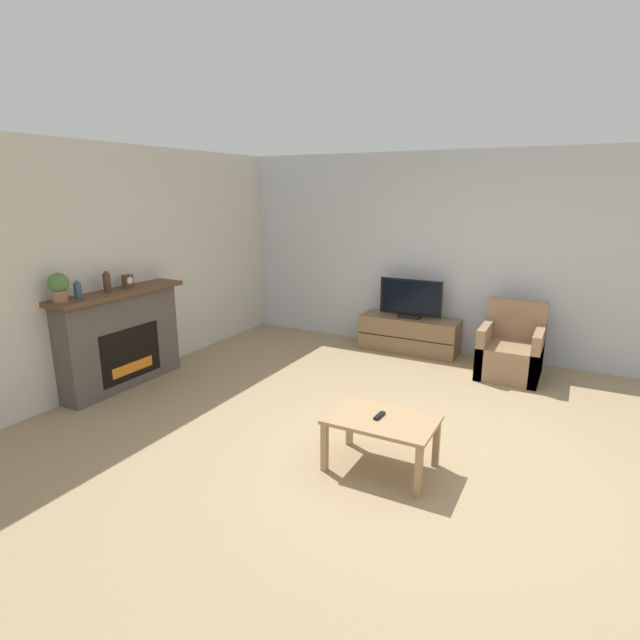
# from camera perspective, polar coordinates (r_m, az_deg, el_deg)

# --- Properties ---
(ground_plane) EXTENTS (24.00, 24.00, 0.00)m
(ground_plane) POSITION_cam_1_polar(r_m,az_deg,el_deg) (4.55, 10.57, -14.46)
(ground_plane) COLOR #9E8460
(wall_back) EXTENTS (12.00, 0.06, 2.70)m
(wall_back) POSITION_cam_1_polar(r_m,az_deg,el_deg) (6.91, 18.59, 6.87)
(wall_back) COLOR silver
(wall_back) RESTS_ON ground
(wall_left) EXTENTS (0.06, 12.00, 2.70)m
(wall_left) POSITION_cam_1_polar(r_m,az_deg,el_deg) (6.13, -22.84, 5.58)
(wall_left) COLOR beige
(wall_left) RESTS_ON ground
(fireplace) EXTENTS (0.41, 1.59, 1.12)m
(fireplace) POSITION_cam_1_polar(r_m,az_deg,el_deg) (6.08, -21.80, -1.90)
(fireplace) COLOR #564C47
(fireplace) RESTS_ON ground
(mantel_vase_left) EXTENTS (0.07, 0.07, 0.18)m
(mantel_vase_left) POSITION_cam_1_polar(r_m,az_deg,el_deg) (5.64, -25.96, 3.11)
(mantel_vase_left) COLOR #385670
(mantel_vase_left) RESTS_ON fireplace
(mantel_vase_centre_left) EXTENTS (0.08, 0.08, 0.23)m
(mantel_vase_centre_left) POSITION_cam_1_polar(r_m,az_deg,el_deg) (5.85, -23.18, 3.99)
(mantel_vase_centre_left) COLOR #512D23
(mantel_vase_centre_left) RESTS_ON fireplace
(mantel_clock) EXTENTS (0.08, 0.11, 0.15)m
(mantel_clock) POSITION_cam_1_polar(r_m,az_deg,el_deg) (6.03, -21.11, 4.16)
(mantel_clock) COLOR brown
(mantel_clock) RESTS_ON fireplace
(potted_plant) EXTENTS (0.20, 0.20, 0.29)m
(potted_plant) POSITION_cam_1_polar(r_m,az_deg,el_deg) (5.52, -27.69, 3.48)
(potted_plant) COLOR #936B4C
(potted_plant) RESTS_ON fireplace
(tv_stand) EXTENTS (1.36, 0.45, 0.49)m
(tv_stand) POSITION_cam_1_polar(r_m,az_deg,el_deg) (7.06, 10.12, -1.63)
(tv_stand) COLOR brown
(tv_stand) RESTS_ON ground
(tv) EXTENTS (0.87, 0.18, 0.53)m
(tv) POSITION_cam_1_polar(r_m,az_deg,el_deg) (6.94, 10.30, 2.27)
(tv) COLOR black
(tv) RESTS_ON tv_stand
(armchair) EXTENTS (0.70, 0.76, 0.88)m
(armchair) POSITION_cam_1_polar(r_m,az_deg,el_deg) (6.49, 20.96, -3.45)
(armchair) COLOR #937051
(armchair) RESTS_ON ground
(coffee_table) EXTENTS (0.85, 0.56, 0.44)m
(coffee_table) POSITION_cam_1_polar(r_m,az_deg,el_deg) (4.09, 7.05, -11.86)
(coffee_table) COLOR #A37F56
(coffee_table) RESTS_ON ground
(remote) EXTENTS (0.05, 0.15, 0.02)m
(remote) POSITION_cam_1_polar(r_m,az_deg,el_deg) (4.07, 6.80, -10.81)
(remote) COLOR black
(remote) RESTS_ON coffee_table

